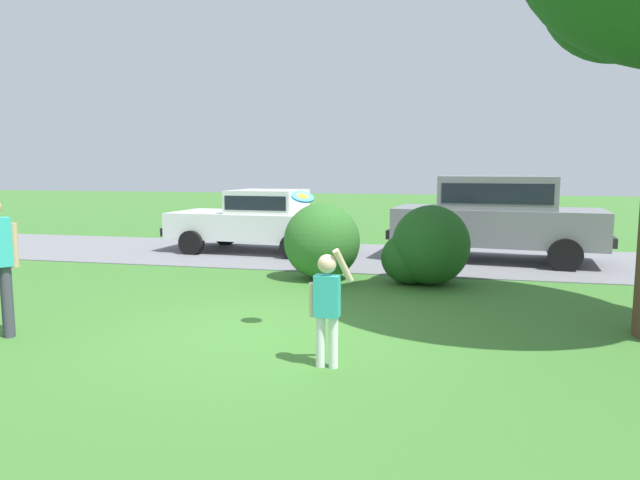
{
  "coord_description": "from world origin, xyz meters",
  "views": [
    {
      "loc": [
        2.32,
        -6.72,
        2.1
      ],
      "look_at": [
        0.54,
        1.02,
        1.1
      ],
      "focal_mm": 32.22,
      "sensor_mm": 36.0,
      "label": 1
    }
  ],
  "objects_px": {
    "parked_suv": "(497,214)",
    "child_thrower": "(327,301)",
    "frisbee": "(303,197)",
    "parked_sedan": "(260,218)"
  },
  "relations": [
    {
      "from": "child_thrower",
      "to": "frisbee",
      "type": "height_order",
      "value": "frisbee"
    },
    {
      "from": "parked_sedan",
      "to": "frisbee",
      "type": "distance_m",
      "value": 7.29
    },
    {
      "from": "child_thrower",
      "to": "frisbee",
      "type": "bearing_deg",
      "value": 115.81
    },
    {
      "from": "parked_suv",
      "to": "frisbee",
      "type": "relative_size",
      "value": 16.15
    },
    {
      "from": "parked_suv",
      "to": "frisbee",
      "type": "bearing_deg",
      "value": -113.32
    },
    {
      "from": "parked_suv",
      "to": "child_thrower",
      "type": "xyz_separation_m",
      "value": [
        -2.23,
        -7.69,
        -0.36
      ]
    },
    {
      "from": "parked_suv",
      "to": "parked_sedan",
      "type": "bearing_deg",
      "value": 178.68
    },
    {
      "from": "parked_sedan",
      "to": "frisbee",
      "type": "relative_size",
      "value": 14.93
    },
    {
      "from": "parked_suv",
      "to": "frisbee",
      "type": "xyz_separation_m",
      "value": [
        -2.81,
        -6.51,
        0.66
      ]
    },
    {
      "from": "child_thrower",
      "to": "frisbee",
      "type": "xyz_separation_m",
      "value": [
        -0.57,
        1.18,
        1.02
      ]
    }
  ]
}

